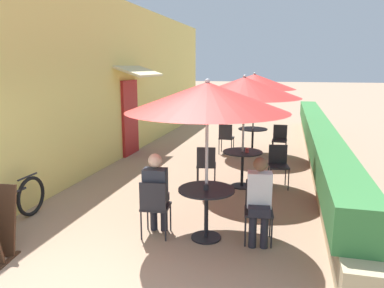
{
  "coord_description": "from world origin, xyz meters",
  "views": [
    {
      "loc": [
        1.91,
        -3.26,
        2.47
      ],
      "look_at": [
        0.15,
        3.61,
        1.0
      ],
      "focal_mm": 35.0,
      "sensor_mm": 36.0,
      "label": 1
    }
  ],
  "objects": [
    {
      "name": "coffee_cup_mid",
      "position": [
        1.16,
        4.19,
        0.8
      ],
      "size": [
        0.07,
        0.07,
        0.09
      ],
      "color": "#B73D3D",
      "rests_on": "patio_table_mid"
    },
    {
      "name": "cafe_chair_near_left",
      "position": [
        0.11,
        1.57,
        0.52
      ],
      "size": [
        0.44,
        0.44,
        0.87
      ],
      "rotation": [
        0.0,
        0.0,
        6.39
      ],
      "color": "#232328",
      "rests_on": "ground_plane"
    },
    {
      "name": "patio_table_near",
      "position": [
        0.84,
        1.73,
        0.56
      ],
      "size": [
        0.81,
        0.81,
        0.76
      ],
      "color": "black",
      "rests_on": "ground_plane"
    },
    {
      "name": "cafe_chair_near_right",
      "position": [
        1.58,
        1.89,
        0.52
      ],
      "size": [
        0.44,
        0.44,
        0.87
      ],
      "rotation": [
        0.0,
        0.0,
        9.53
      ],
      "color": "#232328",
      "rests_on": "ground_plane"
    },
    {
      "name": "cafe_chair_far_right",
      "position": [
        1.74,
        7.29,
        0.52
      ],
      "size": [
        0.41,
        0.41,
        0.87
      ],
      "rotation": [
        0.0,
        0.0,
        9.4
      ],
      "color": "#232328",
      "rests_on": "ground_plane"
    },
    {
      "name": "patio_umbrella_mid",
      "position": [
        1.06,
        4.27,
        2.06
      ],
      "size": [
        2.25,
        2.25,
        2.32
      ],
      "color": "#B7B7BC",
      "rests_on": "ground_plane"
    },
    {
      "name": "patio_table_mid",
      "position": [
        1.06,
        4.27,
        0.56
      ],
      "size": [
        0.81,
        0.81,
        0.76
      ],
      "color": "black",
      "rests_on": "ground_plane"
    },
    {
      "name": "cafe_chair_far_left",
      "position": [
        0.25,
        7.17,
        0.52
      ],
      "size": [
        0.41,
        0.41,
        0.87
      ],
      "rotation": [
        0.0,
        0.0,
        6.26
      ],
      "color": "#232328",
      "rests_on": "ground_plane"
    },
    {
      "name": "bicycle_leaning",
      "position": [
        -2.2,
        1.3,
        0.35
      ],
      "size": [
        0.1,
        1.76,
        0.77
      ],
      "rotation": [
        0.0,
        0.0,
        -0.01
      ],
      "color": "black",
      "rests_on": "ground_plane"
    },
    {
      "name": "coffee_cup_near",
      "position": [
        0.85,
        1.66,
        0.8
      ],
      "size": [
        0.07,
        0.07,
        0.09
      ],
      "color": "#232328",
      "rests_on": "patio_table_near"
    },
    {
      "name": "cafe_chair_mid_left",
      "position": [
        0.34,
        4.07,
        0.52
      ],
      "size": [
        0.46,
        0.46,
        0.87
      ],
      "rotation": [
        0.0,
        0.0,
        6.46
      ],
      "color": "#232328",
      "rests_on": "ground_plane"
    },
    {
      "name": "seated_patron_near_left",
      "position": [
        0.1,
        1.69,
        0.69
      ],
      "size": [
        0.36,
        0.43,
        1.25
      ],
      "rotation": [
        0.0,
        0.0,
        6.39
      ],
      "color": "#23232D",
      "rests_on": "ground_plane"
    },
    {
      "name": "patio_table_far",
      "position": [
        0.99,
        7.23,
        0.56
      ],
      "size": [
        0.81,
        0.81,
        0.76
      ],
      "color": "black",
      "rests_on": "ground_plane"
    },
    {
      "name": "cafe_chair_mid_right",
      "position": [
        1.78,
        4.47,
        0.52
      ],
      "size": [
        0.46,
        0.46,
        0.87
      ],
      "rotation": [
        0.0,
        0.0,
        9.6
      ],
      "color": "#232328",
      "rests_on": "ground_plane"
    },
    {
      "name": "planter_hedge",
      "position": [
        2.75,
        7.09,
        0.54
      ],
      "size": [
        0.6,
        13.39,
        1.01
      ],
      "color": "tan",
      "rests_on": "ground_plane"
    },
    {
      "name": "seated_patron_near_right",
      "position": [
        1.59,
        1.77,
        0.69
      ],
      "size": [
        0.36,
        0.43,
        1.25
      ],
      "rotation": [
        0.0,
        0.0,
        9.53
      ],
      "color": "#23232D",
      "rests_on": "ground_plane"
    },
    {
      "name": "patio_umbrella_far",
      "position": [
        0.99,
        7.23,
        2.06
      ],
      "size": [
        2.25,
        2.25,
        2.32
      ],
      "color": "#B7B7BC",
      "rests_on": "ground_plane"
    },
    {
      "name": "cafe_facade_wall",
      "position": [
        -2.54,
        7.06,
        2.09
      ],
      "size": [
        0.98,
        14.39,
        4.2
      ],
      "color": "#E0CC6B",
      "rests_on": "ground_plane"
    },
    {
      "name": "patio_umbrella_near",
      "position": [
        0.84,
        1.73,
        2.06
      ],
      "size": [
        2.25,
        2.25,
        2.32
      ],
      "color": "#B7B7BC",
      "rests_on": "ground_plane"
    }
  ]
}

